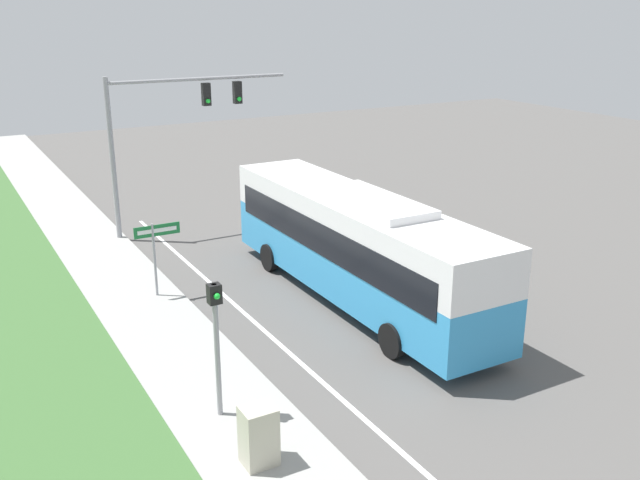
{
  "coord_description": "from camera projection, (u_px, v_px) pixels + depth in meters",
  "views": [
    {
      "loc": [
        -11.37,
        -14.63,
        8.89
      ],
      "look_at": [
        -0.83,
        4.02,
        1.84
      ],
      "focal_mm": 40.0,
      "sensor_mm": 36.0,
      "label": 1
    }
  ],
  "objects": [
    {
      "name": "ground_plane",
      "position": [
        415.0,
        335.0,
        20.2
      ],
      "size": [
        80.0,
        80.0,
        0.0
      ],
      "primitive_type": "plane",
      "color": "#565451"
    },
    {
      "name": "sidewalk",
      "position": [
        209.0,
        388.0,
        17.28
      ],
      "size": [
        2.8,
        80.0,
        0.12
      ],
      "color": "#9E9E99",
      "rests_on": "ground_plane"
    },
    {
      "name": "grass_verge",
      "position": [
        73.0,
        425.0,
        15.79
      ],
      "size": [
        3.6,
        80.0,
        0.1
      ],
      "color": "#3D6633",
      "rests_on": "ground_plane"
    },
    {
      "name": "lane_divider_near",
      "position": [
        303.0,
        365.0,
        18.51
      ],
      "size": [
        0.14,
        30.0,
        0.01
      ],
      "color": "silver",
      "rests_on": "ground_plane"
    },
    {
      "name": "bus",
      "position": [
        355.0,
        241.0,
        22.0
      ],
      "size": [
        2.61,
        12.12,
        3.58
      ],
      "color": "#3393D1",
      "rests_on": "ground_plane"
    },
    {
      "name": "signal_gantry",
      "position": [
        169.0,
        119.0,
        28.06
      ],
      "size": [
        7.48,
        0.41,
        6.39
      ],
      "color": "#939399",
      "rests_on": "ground_plane"
    },
    {
      "name": "pedestrian_signal",
      "position": [
        216.0,
        330.0,
        15.44
      ],
      "size": [
        0.28,
        0.34,
        3.27
      ],
      "color": "#939399",
      "rests_on": "ground_plane"
    },
    {
      "name": "street_sign",
      "position": [
        156.0,
        246.0,
        22.23
      ],
      "size": [
        1.46,
        0.08,
        2.49
      ],
      "color": "#939399",
      "rests_on": "ground_plane"
    },
    {
      "name": "utility_cabinet",
      "position": [
        259.0,
        436.0,
        14.18
      ],
      "size": [
        0.67,
        0.6,
        1.26
      ],
      "color": "#B7B29E",
      "rests_on": "sidewalk"
    }
  ]
}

